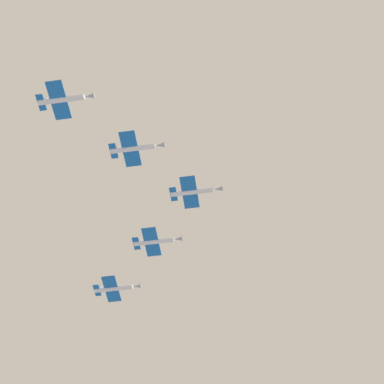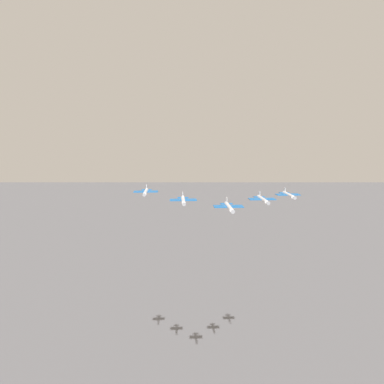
{
  "view_description": "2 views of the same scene",
  "coord_description": "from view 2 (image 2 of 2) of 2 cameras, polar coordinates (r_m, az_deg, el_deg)",
  "views": [
    {
      "loc": [
        85.52,
        32.06,
        2.47
      ],
      "look_at": [
        16.76,
        2.7,
        113.68
      ],
      "focal_mm": 54.92,
      "sensor_mm": 36.0,
      "label": 1
    },
    {
      "loc": [
        7.37,
        99.88,
        134.01
      ],
      "look_at": [
        26.08,
        11.02,
        119.06
      ],
      "focal_mm": 31.47,
      "sensor_mm": 36.0,
      "label": 2
    }
  ],
  "objects": [
    {
      "name": "jet_starboard_inner",
      "position": [
        109.15,
        -1.49,
        -1.38
      ],
      "size": [
        9.34,
        12.37,
        2.57
      ],
      "rotation": [
        0.0,
        0.0,
        0.26
      ],
      "color": "white"
    },
    {
      "name": "jet_port_outer",
      "position": [
        128.92,
        16.03,
        -0.45
      ],
      "size": [
        9.34,
        12.37,
        2.57
      ],
      "rotation": [
        0.0,
        0.0,
        0.26
      ],
      "color": "white"
    },
    {
      "name": "jet_lead",
      "position": [
        99.47,
        6.27,
        -2.49
      ],
      "size": [
        9.34,
        12.37,
        2.57
      ],
      "rotation": [
        0.0,
        0.0,
        0.26
      ],
      "color": "white"
    },
    {
      "name": "jet_starboard_outer",
      "position": [
        121.83,
        -7.84,
        0.05
      ],
      "size": [
        9.34,
        12.37,
        2.57
      ],
      "rotation": [
        0.0,
        0.0,
        0.26
      ],
      "color": "white"
    },
    {
      "name": "jet_port_inner",
      "position": [
        113.01,
        11.88,
        -1.21
      ],
      "size": [
        9.34,
        12.37,
        2.57
      ],
      "rotation": [
        0.0,
        0.0,
        0.26
      ],
      "color": "white"
    }
  ]
}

